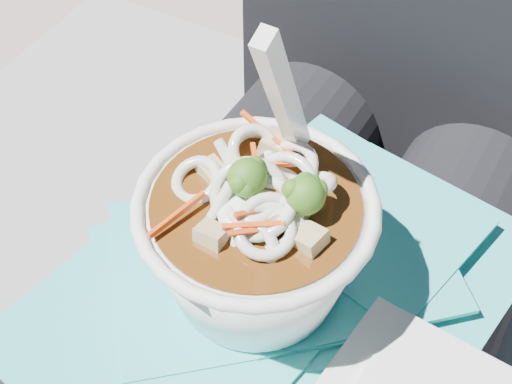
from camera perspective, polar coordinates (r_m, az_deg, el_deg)
The scene contains 5 objects.
stone_ledge at distance 0.92m, azimuth 6.01°, elevation -13.63°, with size 1.00×0.50×0.48m, color slate.
lap at distance 0.58m, azimuth 1.83°, elevation -10.92°, with size 0.31×0.48×0.14m.
person_body at distance 0.61m, azimuth 6.07°, elevation -3.49°, with size 0.34×0.94×1.02m.
plastic_bag at distance 0.50m, azimuth 1.41°, elevation -7.89°, with size 0.34×0.36×0.02m.
udon_bowl at distance 0.45m, azimuth 0.08°, elevation -3.31°, with size 0.15×0.15×0.20m.
Camera 1 is at (0.13, -0.26, 1.06)m, focal length 50.00 mm.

